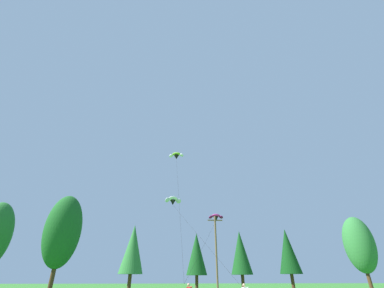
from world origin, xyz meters
The scene contains 10 objects.
treeline_tree_b centered at (-21.14, 45.26, 9.18)m, with size 5.89×5.89×15.16m.
treeline_tree_c centered at (-8.85, 43.33, 6.23)m, with size 3.79×3.79×9.95m.
treeline_tree_d centered at (2.03, 48.42, 5.96)m, with size 3.69×3.69×9.52m.
treeline_tree_e centered at (9.97, 47.53, 6.17)m, with size 3.77×3.77×9.86m.
treeline_tree_f centered at (18.79, 47.34, 6.47)m, with size 3.87×3.87×10.33m.
treeline_tree_g centered at (32.06, 45.98, 7.58)m, with size 5.18×5.18×12.52m.
utility_pole centered at (3.62, 36.56, 5.37)m, with size 2.20×0.26×10.22m.
parafoil_kite_high_lime_white centered at (-2.40, 35.22, 19.30)m, with size 2.49×14.30×18.28m.
parafoil_kite_mid_white centered at (-2.71, 32.25, 11.26)m, with size 6.27×13.02×10.27m.
parafoil_kite_far_magenta centered at (4.57, 41.08, 11.01)m, with size 7.49×20.11×9.97m.
Camera 1 is at (-2.98, -1.67, 2.06)m, focal length 23.89 mm.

